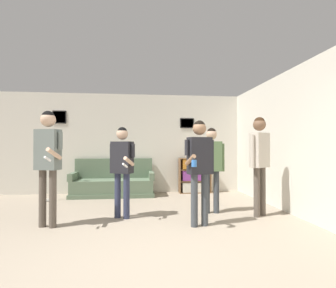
# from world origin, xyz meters

# --- Properties ---
(ground_plane) EXTENTS (20.00, 20.00, 0.00)m
(ground_plane) POSITION_xyz_m (0.00, 0.00, 0.00)
(ground_plane) COLOR gray
(wall_back) EXTENTS (7.98, 0.08, 2.70)m
(wall_back) POSITION_xyz_m (-0.00, 4.49, 1.35)
(wall_back) COLOR silver
(wall_back) RESTS_ON ground_plane
(wall_right) EXTENTS (0.06, 6.86, 2.70)m
(wall_right) POSITION_xyz_m (2.82, 2.23, 1.35)
(wall_right) COLOR silver
(wall_right) RESTS_ON ground_plane
(couch) EXTENTS (2.08, 0.80, 0.94)m
(couch) POSITION_xyz_m (-0.67, 4.08, 0.30)
(couch) COLOR #5B7056
(couch) RESTS_ON ground_plane
(bookshelf) EXTENTS (0.86, 0.30, 0.95)m
(bookshelf) POSITION_xyz_m (1.50, 4.27, 0.47)
(bookshelf) COLOR brown
(bookshelf) RESTS_ON ground_plane
(floor_lamp) EXTENTS (0.43, 0.28, 1.66)m
(floor_lamp) POSITION_xyz_m (-2.15, 3.55, 1.12)
(floor_lamp) COLOR #ADA89E
(floor_lamp) RESTS_ON ground_plane
(person_player_foreground_left) EXTENTS (0.48, 0.57, 1.81)m
(person_player_foreground_left) POSITION_xyz_m (-1.42, 1.48, 1.13)
(person_player_foreground_left) COLOR brown
(person_player_foreground_left) RESTS_ON ground_plane
(person_player_foreground_center) EXTENTS (0.45, 0.57, 1.60)m
(person_player_foreground_center) POSITION_xyz_m (-0.30, 1.89, 0.97)
(person_player_foreground_center) COLOR #2D334C
(person_player_foreground_center) RESTS_ON ground_plane
(person_watcher_holding_cup) EXTENTS (0.49, 0.48, 1.67)m
(person_watcher_holding_cup) POSITION_xyz_m (0.94, 1.28, 1.02)
(person_watcher_holding_cup) COLOR #3D4247
(person_watcher_holding_cup) RESTS_ON ground_plane
(person_spectator_near_bookshelf) EXTENTS (0.50, 0.21, 1.61)m
(person_spectator_near_bookshelf) POSITION_xyz_m (1.36, 2.07, 0.98)
(person_spectator_near_bookshelf) COLOR #3D4247
(person_spectator_near_bookshelf) RESTS_ON ground_plane
(person_spectator_far_right) EXTENTS (0.44, 0.36, 1.79)m
(person_spectator_far_right) POSITION_xyz_m (2.16, 1.75, 1.11)
(person_spectator_far_right) COLOR brown
(person_spectator_far_right) RESTS_ON ground_plane
(drinking_cup) EXTENTS (0.08, 0.08, 0.12)m
(drinking_cup) POSITION_xyz_m (1.41, 4.27, 1.00)
(drinking_cup) COLOR blue
(drinking_cup) RESTS_ON bookshelf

